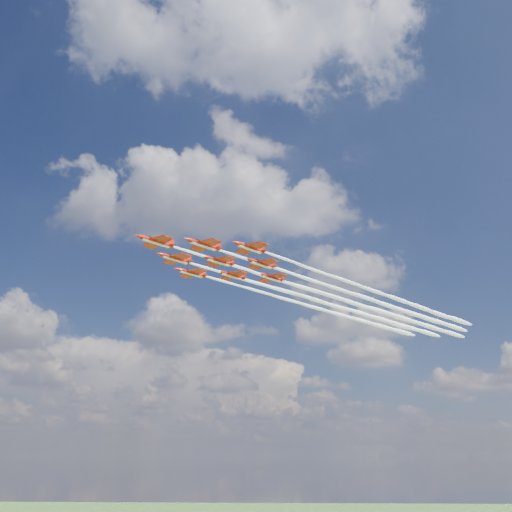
# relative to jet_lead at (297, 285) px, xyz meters

# --- Properties ---
(jet_lead) EXTENTS (87.29, 87.78, 3.09)m
(jet_lead) POSITION_rel_jet_lead_xyz_m (0.00, 0.00, 0.00)
(jet_lead) COLOR red
(jet_row2_port) EXTENTS (87.29, 87.78, 3.09)m
(jet_row2_port) POSITION_rel_jet_lead_xyz_m (12.95, 2.83, 0.00)
(jet_row2_port) COLOR red
(jet_row2_starb) EXTENTS (87.29, 87.78, 3.09)m
(jet_row2_starb) POSITION_rel_jet_lead_xyz_m (2.76, 12.96, 0.00)
(jet_row2_starb) COLOR red
(jet_row3_port) EXTENTS (87.29, 87.78, 3.09)m
(jet_row3_port) POSITION_rel_jet_lead_xyz_m (25.89, 5.66, 0.00)
(jet_row3_port) COLOR red
(jet_row3_centre) EXTENTS (87.29, 87.78, 3.09)m
(jet_row3_centre) POSITION_rel_jet_lead_xyz_m (15.70, 15.79, 0.00)
(jet_row3_centre) COLOR red
(jet_row3_starb) EXTENTS (87.29, 87.78, 3.09)m
(jet_row3_starb) POSITION_rel_jet_lead_xyz_m (5.51, 25.92, 0.00)
(jet_row3_starb) COLOR red
(jet_row4_port) EXTENTS (87.29, 87.78, 3.09)m
(jet_row4_port) POSITION_rel_jet_lead_xyz_m (28.65, 18.62, 0.00)
(jet_row4_port) COLOR red
(jet_row4_starb) EXTENTS (87.29, 87.78, 3.09)m
(jet_row4_starb) POSITION_rel_jet_lead_xyz_m (18.46, 28.75, 0.00)
(jet_row4_starb) COLOR red
(jet_tail) EXTENTS (87.29, 87.78, 3.09)m
(jet_tail) POSITION_rel_jet_lead_xyz_m (31.41, 31.58, 0.00)
(jet_tail) COLOR red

